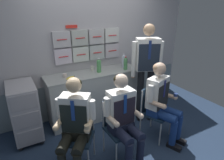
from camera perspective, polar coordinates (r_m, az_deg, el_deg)
name	(u,v)px	position (r m, az deg, el deg)	size (l,w,h in m)	color
ground	(132,147)	(3.23, 5.97, -18.89)	(4.80, 4.80, 0.04)	#213048
galley_bulkhead	(94,60)	(3.80, -5.36, 5.88)	(4.20, 0.14, 2.15)	#ACA9AE
galley_counter	(94,95)	(3.72, -5.18, -4.36)	(1.74, 0.53, 0.91)	#AEB2B0
service_trolley	(25,111)	(3.38, -24.25, -8.23)	(0.40, 0.65, 0.94)	black
folding_chair_left	(79,128)	(2.73, -9.67, -13.62)	(0.56, 0.56, 0.83)	#A8AAAF
crew_member_left	(75,123)	(2.51, -10.92, -12.24)	(0.62, 0.68, 1.26)	black
folding_chair_center	(117,121)	(2.82, 1.57, -12.04)	(0.41, 0.41, 0.83)	#A8AAAF
crew_member_center	(124,116)	(2.61, 3.47, -10.52)	(0.50, 0.61, 1.25)	black
folding_chair_near_trolley	(152,107)	(3.25, 11.55, -7.65)	(0.52, 0.52, 0.83)	#A8AAAF
crew_member_near_trolley	(162,99)	(3.10, 14.37, -5.49)	(0.55, 0.69, 1.27)	black
crew_member_standing	(147,64)	(3.50, 10.17, 4.57)	(0.51, 0.38, 1.77)	black
sparkling_bottle_green	(99,66)	(3.52, -3.87, 4.21)	(0.08, 0.08, 0.26)	#519E57
water_bottle_short	(124,61)	(3.80, 3.44, 5.60)	(0.07, 0.07, 0.27)	silver
water_bottle_blue_cap	(126,63)	(3.67, 4.00, 4.88)	(0.07, 0.07, 0.25)	#509758
coffee_cup_white	(92,68)	(3.66, -5.80, 3.53)	(0.06, 0.06, 0.08)	silver
espresso_cup_small	(65,75)	(3.39, -13.68, 1.37)	(0.07, 0.07, 0.06)	silver
snack_banana	(70,78)	(3.29, -12.15, 0.64)	(0.17, 0.10, 0.04)	yellow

